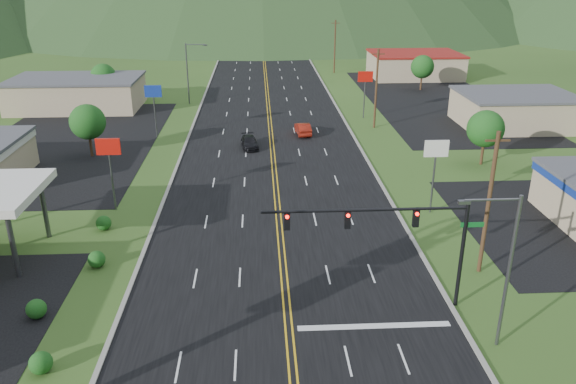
{
  "coord_description": "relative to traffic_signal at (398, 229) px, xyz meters",
  "views": [
    {
      "loc": [
        -1.52,
        -15.14,
        19.64
      ],
      "look_at": [
        0.5,
        22.16,
        4.5
      ],
      "focal_mm": 35.0,
      "sensor_mm": 36.0,
      "label": 1
    }
  ],
  "objects": [
    {
      "name": "tree_west_a",
      "position": [
        -26.48,
        31.0,
        -1.44
      ],
      "size": [
        3.84,
        3.84,
        5.82
      ],
      "color": "#382314",
      "rests_on": "ground"
    },
    {
      "name": "utility_pole_b",
      "position": [
        7.02,
        41.0,
        -0.2
      ],
      "size": [
        1.6,
        0.28,
        10.0
      ],
      "color": "#382314",
      "rests_on": "ground"
    },
    {
      "name": "pole_sign_east_a",
      "position": [
        6.52,
        14.0,
        -0.28
      ],
      "size": [
        2.0,
        0.18,
        6.4
      ],
      "color": "#59595E",
      "rests_on": "ground"
    },
    {
      "name": "car_dark_mid",
      "position": [
        -9.09,
        33.12,
        -4.71
      ],
      "size": [
        2.27,
        4.48,
        1.25
      ],
      "primitive_type": "imported",
      "rotation": [
        0.0,
        0.0,
        0.13
      ],
      "color": "black",
      "rests_on": "ground"
    },
    {
      "name": "utility_pole_c",
      "position": [
        7.02,
        81.0,
        -0.2
      ],
      "size": [
        1.6,
        0.28,
        10.0
      ],
      "color": "#382314",
      "rests_on": "ground"
    },
    {
      "name": "building_east_mid",
      "position": [
        25.52,
        41.0,
        -3.17
      ],
      "size": [
        14.4,
        11.4,
        4.3
      ],
      "color": "tan",
      "rests_on": "ground"
    },
    {
      "name": "building_east_far",
      "position": [
        21.52,
        76.0,
        -3.07
      ],
      "size": [
        16.4,
        12.4,
        4.5
      ],
      "color": "tan",
      "rests_on": "ground"
    },
    {
      "name": "tree_west_b",
      "position": [
        -31.48,
        58.0,
        -1.44
      ],
      "size": [
        3.84,
        3.84,
        5.82
      ],
      "color": "#382314",
      "rests_on": "ground"
    },
    {
      "name": "utility_pole_a",
      "position": [
        7.02,
        4.0,
        -0.2
      ],
      "size": [
        1.6,
        0.28,
        10.0
      ],
      "color": "#382314",
      "rests_on": "ground"
    },
    {
      "name": "streetlight_east",
      "position": [
        4.7,
        -4.0,
        -0.15
      ],
      "size": [
        3.28,
        0.25,
        9.0
      ],
      "color": "#59595E",
      "rests_on": "ground"
    },
    {
      "name": "pole_sign_east_b",
      "position": [
        6.52,
        46.0,
        -0.28
      ],
      "size": [
        2.0,
        0.18,
        6.4
      ],
      "color": "#59595E",
      "rests_on": "ground"
    },
    {
      "name": "tree_east_b",
      "position": [
        19.52,
        64.0,
        -1.44
      ],
      "size": [
        3.84,
        3.84,
        5.82
      ],
      "color": "#382314",
      "rests_on": "ground"
    },
    {
      "name": "car_red_far",
      "position": [
        -2.49,
        38.25,
        -4.6
      ],
      "size": [
        1.92,
        4.55,
        1.46
      ],
      "primitive_type": "imported",
      "rotation": [
        0.0,
        0.0,
        3.23
      ],
      "color": "maroon",
      "rests_on": "ground"
    },
    {
      "name": "streetlight_west",
      "position": [
        -18.16,
        56.0,
        -0.15
      ],
      "size": [
        3.28,
        0.25,
        9.0
      ],
      "color": "#59595E",
      "rests_on": "ground"
    },
    {
      "name": "pole_sign_west_b",
      "position": [
        -20.48,
        38.0,
        -0.28
      ],
      "size": [
        2.0,
        0.18,
        6.4
      ],
      "color": "#59595E",
      "rests_on": "ground"
    },
    {
      "name": "tree_east_a",
      "position": [
        15.52,
        26.0,
        -1.44
      ],
      "size": [
        3.84,
        3.84,
        5.82
      ],
      "color": "#382314",
      "rests_on": "ground"
    },
    {
      "name": "building_west_far",
      "position": [
        -34.48,
        54.0,
        -3.07
      ],
      "size": [
        18.4,
        11.4,
        4.5
      ],
      "color": "tan",
      "rests_on": "ground"
    },
    {
      "name": "traffic_signal",
      "position": [
        0.0,
        0.0,
        0.0
      ],
      "size": [
        13.1,
        0.43,
        7.0
      ],
      "color": "black",
      "rests_on": "ground"
    },
    {
      "name": "pole_sign_west_a",
      "position": [
        -20.48,
        16.0,
        -0.28
      ],
      "size": [
        2.0,
        0.18,
        6.4
      ],
      "color": "#59595E",
      "rests_on": "ground"
    },
    {
      "name": "utility_pole_d",
      "position": [
        7.02,
        121.0,
        -0.2
      ],
      "size": [
        1.6,
        0.28,
        10.0
      ],
      "color": "#382314",
      "rests_on": "ground"
    }
  ]
}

